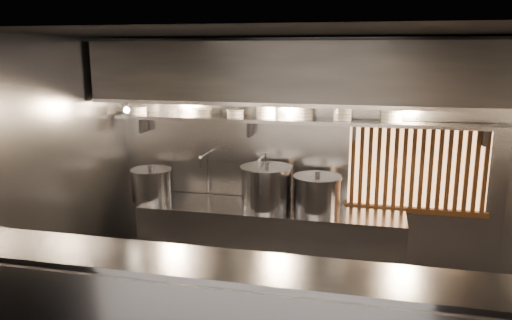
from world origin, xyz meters
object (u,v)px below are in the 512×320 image
at_px(pendant_bulb, 290,115).
at_px(stock_pot_right, 317,193).
at_px(heat_lamp, 125,105).
at_px(stock_pot_left, 152,184).
at_px(stock_pot_mid, 266,187).

relative_size(pendant_bulb, stock_pot_right, 0.30).
distance_m(heat_lamp, stock_pot_right, 2.35).
xyz_separation_m(heat_lamp, stock_pot_left, (0.15, 0.27, -0.98)).
bearing_deg(stock_pot_left, pendant_bulb, 2.74).
relative_size(pendant_bulb, stock_pot_left, 0.36).
relative_size(heat_lamp, stock_pot_mid, 0.55).
bearing_deg(stock_pot_right, stock_pot_left, -179.83).
distance_m(heat_lamp, stock_pot_left, 1.03).
bearing_deg(stock_pot_left, stock_pot_right, 0.17).
distance_m(stock_pot_left, stock_pot_mid, 1.41).
bearing_deg(heat_lamp, pendant_bulb, 11.00).
height_order(heat_lamp, stock_pot_right, heat_lamp).
xyz_separation_m(pendant_bulb, stock_pot_right, (0.33, -0.07, -0.86)).
distance_m(heat_lamp, pendant_bulb, 1.83).
height_order(stock_pot_left, stock_pot_mid, stock_pot_mid).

